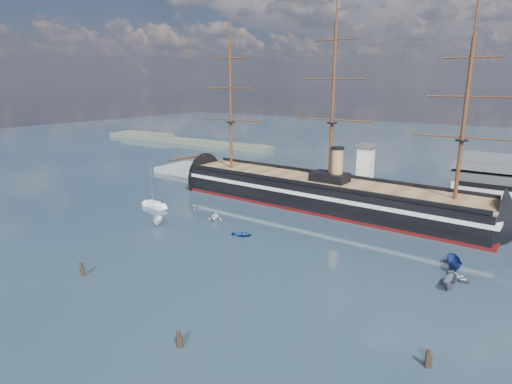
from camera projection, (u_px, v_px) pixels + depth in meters
The scene contains 16 objects.
ground at pixel (301, 230), 102.41m from camera, with size 600.00×600.00×0.00m, color #1E2C37.
quay at pixel (389, 202), 125.74m from camera, with size 180.00×18.00×2.00m, color slate.
quay_tower at pixel (365, 169), 124.73m from camera, with size 5.00×5.00×15.00m.
shoreline at pixel (171, 139), 254.05m from camera, with size 120.00×10.00×4.00m.
warship at pixel (317, 193), 120.64m from camera, with size 113.21×20.07×53.94m.
sailboat at pixel (154, 205), 120.47m from camera, with size 8.36×3.66×12.93m.
motorboat_a at pixel (158, 225), 105.57m from camera, with size 6.33×2.32×2.53m, color white.
motorboat_b at pixel (242, 236), 98.27m from camera, with size 2.95×1.18×1.38m, color navy.
motorboat_c at pixel (450, 288), 73.43m from camera, with size 5.99×2.20×2.40m, color slate.
motorboat_d at pixel (215, 220), 109.40m from camera, with size 6.66×2.89×2.44m, color silver.
motorboat_e at pixel (459, 280), 76.51m from camera, with size 3.06×1.22×1.43m, color gray.
motorboat_f at pixel (454, 270), 80.60m from camera, with size 7.22×2.65×2.89m, color navy.
motorboat_g at pixel (195, 208), 119.97m from camera, with size 4.27×1.85×1.57m, color gray.
piling_near_left at pixel (82, 276), 78.05m from camera, with size 0.64×0.64×3.30m, color black.
piling_near_mid at pixel (179, 347), 57.00m from camera, with size 0.64×0.64×3.02m, color black.
piling_far_right at pixel (427, 367), 53.03m from camera, with size 0.64×0.64×3.09m, color black.
Camera 1 is at (45.75, -46.11, 34.30)m, focal length 30.00 mm.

